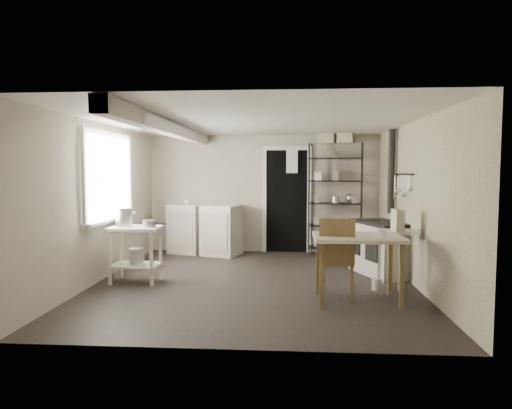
# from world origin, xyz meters

# --- Properties ---
(floor) EXTENTS (5.00, 5.00, 0.00)m
(floor) POSITION_xyz_m (0.00, 0.00, 0.00)
(floor) COLOR black
(floor) RESTS_ON ground
(ceiling) EXTENTS (5.00, 5.00, 0.00)m
(ceiling) POSITION_xyz_m (0.00, 0.00, 2.30)
(ceiling) COLOR white
(ceiling) RESTS_ON wall_back
(wall_back) EXTENTS (4.50, 0.02, 2.30)m
(wall_back) POSITION_xyz_m (0.00, 2.50, 1.15)
(wall_back) COLOR #BEB3A2
(wall_back) RESTS_ON ground
(wall_front) EXTENTS (4.50, 0.02, 2.30)m
(wall_front) POSITION_xyz_m (0.00, -2.50, 1.15)
(wall_front) COLOR #BEB3A2
(wall_front) RESTS_ON ground
(wall_left) EXTENTS (0.02, 5.00, 2.30)m
(wall_left) POSITION_xyz_m (-2.25, 0.00, 1.15)
(wall_left) COLOR #BEB3A2
(wall_left) RESTS_ON ground
(wall_right) EXTENTS (0.02, 5.00, 2.30)m
(wall_right) POSITION_xyz_m (2.25, 0.00, 1.15)
(wall_right) COLOR #BEB3A2
(wall_right) RESTS_ON ground
(window) EXTENTS (0.12, 1.76, 1.28)m
(window) POSITION_xyz_m (-2.22, 0.20, 1.50)
(window) COLOR white
(window) RESTS_ON wall_left
(doorway) EXTENTS (0.96, 0.10, 2.08)m
(doorway) POSITION_xyz_m (0.45, 2.47, 1.00)
(doorway) COLOR white
(doorway) RESTS_ON ground
(ceiling_beam) EXTENTS (0.18, 5.00, 0.18)m
(ceiling_beam) POSITION_xyz_m (-1.20, 0.00, 2.20)
(ceiling_beam) COLOR white
(ceiling_beam) RESTS_ON ceiling
(wallpaper_panel) EXTENTS (0.01, 5.00, 2.30)m
(wallpaper_panel) POSITION_xyz_m (2.24, 0.00, 1.15)
(wallpaper_panel) COLOR #BFB99B
(wallpaper_panel) RESTS_ON wall_right
(utensil_rail) EXTENTS (0.06, 1.20, 0.44)m
(utensil_rail) POSITION_xyz_m (2.19, 0.60, 1.55)
(utensil_rail) COLOR #BDBEC0
(utensil_rail) RESTS_ON wall_right
(prep_table) EXTENTS (0.72, 0.53, 0.80)m
(prep_table) POSITION_xyz_m (-1.70, -0.13, 0.40)
(prep_table) COLOR white
(prep_table) RESTS_ON ground
(stockpot) EXTENTS (0.25, 0.25, 0.27)m
(stockpot) POSITION_xyz_m (-1.87, -0.11, 0.94)
(stockpot) COLOR #BDBEC0
(stockpot) RESTS_ON prep_table
(saucepan) EXTENTS (0.23, 0.23, 0.11)m
(saucepan) POSITION_xyz_m (-1.49, -0.17, 0.85)
(saucepan) COLOR #BDBEC0
(saucepan) RESTS_ON prep_table
(bucket) EXTENTS (0.26, 0.26, 0.23)m
(bucket) POSITION_xyz_m (-1.67, -0.18, 0.39)
(bucket) COLOR #BDBEC0
(bucket) RESTS_ON prep_table
(base_cabinets) EXTENTS (1.57, 1.04, 0.95)m
(base_cabinets) POSITION_xyz_m (-1.12, 2.18, 0.46)
(base_cabinets) COLOR beige
(base_cabinets) RESTS_ON ground
(mixing_bowl) EXTENTS (0.30, 0.30, 0.07)m
(mixing_bowl) POSITION_xyz_m (-0.98, 2.08, 0.95)
(mixing_bowl) COLOR silver
(mixing_bowl) RESTS_ON base_cabinets
(counter_cup) EXTENTS (0.16, 0.16, 0.10)m
(counter_cup) POSITION_xyz_m (-1.45, 2.09, 0.97)
(counter_cup) COLOR silver
(counter_cup) RESTS_ON base_cabinets
(shelf_rack) EXTENTS (1.06, 0.57, 2.12)m
(shelf_rack) POSITION_xyz_m (1.38, 2.25, 0.95)
(shelf_rack) COLOR black
(shelf_rack) RESTS_ON ground
(shelf_jar) EXTENTS (0.12, 0.13, 0.21)m
(shelf_jar) POSITION_xyz_m (1.07, 2.20, 1.38)
(shelf_jar) COLOR silver
(shelf_jar) RESTS_ON shelf_rack
(storage_box_a) EXTENTS (0.37, 0.34, 0.20)m
(storage_box_a) POSITION_xyz_m (1.22, 2.30, 2.01)
(storage_box_a) COLOR beige
(storage_box_a) RESTS_ON shelf_rack
(storage_box_b) EXTENTS (0.34, 0.33, 0.18)m
(storage_box_b) POSITION_xyz_m (1.54, 2.19, 1.99)
(storage_box_b) COLOR beige
(storage_box_b) RESTS_ON shelf_rack
(stove) EXTENTS (0.92, 1.18, 0.82)m
(stove) POSITION_xyz_m (1.92, 0.62, 0.44)
(stove) COLOR beige
(stove) RESTS_ON ground
(stovepipe) EXTENTS (0.16, 0.16, 1.56)m
(stovepipe) POSITION_xyz_m (2.16, 1.11, 1.59)
(stovepipe) COLOR black
(stovepipe) RESTS_ON stove
(side_ledge) EXTENTS (0.58, 0.39, 0.82)m
(side_ledge) POSITION_xyz_m (1.95, -0.35, 0.43)
(side_ledge) COLOR white
(side_ledge) RESTS_ON ground
(oats_box) EXTENTS (0.15, 0.21, 0.29)m
(oats_box) POSITION_xyz_m (1.92, -0.40, 1.01)
(oats_box) COLOR beige
(oats_box) RESTS_ON side_ledge
(work_table) EXTENTS (1.08, 0.76, 0.81)m
(work_table) POSITION_xyz_m (1.33, -0.88, 0.38)
(work_table) COLOR beige
(work_table) RESTS_ON ground
(table_cup) EXTENTS (0.11, 0.11, 0.09)m
(table_cup) POSITION_xyz_m (1.59, -1.02, 0.81)
(table_cup) COLOR silver
(table_cup) RESTS_ON work_table
(chair) EXTENTS (0.48, 0.50, 1.03)m
(chair) POSITION_xyz_m (1.10, -0.77, 0.48)
(chair) COLOR brown
(chair) RESTS_ON ground
(flour_sack) EXTENTS (0.47, 0.43, 0.45)m
(flour_sack) POSITION_xyz_m (1.28, 1.91, 0.24)
(flour_sack) COLOR white
(flour_sack) RESTS_ON ground
(floor_crock) EXTENTS (0.16, 0.16, 0.16)m
(floor_crock) POSITION_xyz_m (1.68, -0.33, 0.07)
(floor_crock) COLOR silver
(floor_crock) RESTS_ON ground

